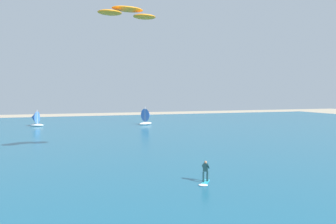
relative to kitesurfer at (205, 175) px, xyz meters
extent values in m
cube|color=#1E607F|center=(-3.26, 34.51, -0.65)|extent=(160.00, 90.00, 0.10)
cube|color=#26B2CC|center=(0.11, 0.16, -0.58)|extent=(1.17, 1.40, 0.05)
cylinder|color=#143338|center=(-0.09, 0.08, -0.15)|extent=(0.14, 0.14, 0.80)
cylinder|color=#143338|center=(0.31, 0.23, -0.15)|extent=(0.14, 0.14, 0.80)
cube|color=#143338|center=(0.11, 0.16, 0.55)|extent=(0.42, 0.39, 0.60)
sphere|color=#9E7051|center=(0.11, 0.16, 0.96)|extent=(0.22, 0.22, 0.22)
cylinder|color=#143338|center=(-0.02, 0.35, 0.60)|extent=(0.36, 0.46, 0.39)
cylinder|color=#143338|center=(0.34, 0.09, 0.60)|extent=(0.36, 0.46, 0.39)
ellipsoid|color=white|center=(-0.44, -0.62, -0.56)|extent=(0.92, 0.89, 0.08)
ellipsoid|color=orange|center=(-3.81, 9.86, 14.48)|extent=(3.50, 2.45, 0.37)
ellipsoid|color=orange|center=(-5.61, 9.55, 13.94)|extent=(2.65, 2.30, 0.37)
ellipsoid|color=orange|center=(-2.02, 10.17, 13.94)|extent=(2.65, 2.30, 0.37)
ellipsoid|color=white|center=(-14.24, 50.60, -0.33)|extent=(3.06, 2.08, 0.54)
cylinder|color=silver|center=(-14.11, 50.54, 1.39)|extent=(0.09, 0.09, 2.90)
cone|color=#3F72CC|center=(-14.69, 50.80, 1.25)|extent=(2.14, 2.74, 2.44)
ellipsoid|color=silver|center=(7.85, 46.55, -0.29)|extent=(3.49, 2.48, 0.62)
cylinder|color=silver|center=(7.71, 46.49, 1.68)|extent=(0.10, 0.10, 3.32)
cone|color=#3F72CC|center=(8.37, 46.80, 1.52)|extent=(2.52, 3.15, 2.79)
camera|label=1|loc=(-10.83, -22.89, 6.26)|focal=35.73mm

